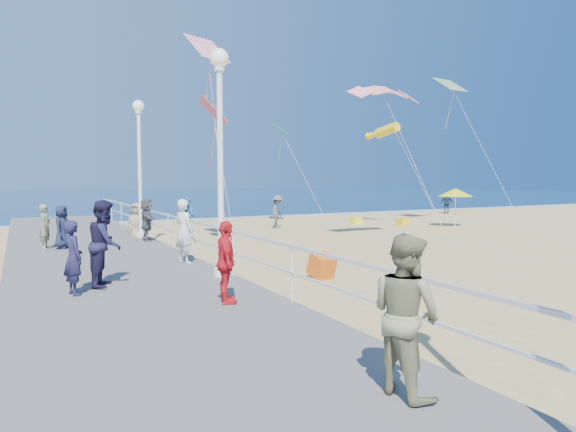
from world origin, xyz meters
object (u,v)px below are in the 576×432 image
lamp_post_mid (220,138)px  lamp_post_far (139,154)px  beach_walker_c (136,224)px  beach_umbrella (455,192)px  toddler_held (187,215)px  beach_chair_right (402,222)px  beach_chair_left (356,220)px  spectator_6 (45,227)px  woman_holding_toddler (184,231)px  spectator_7 (105,243)px  spectator_4 (62,227)px  spectator_1 (406,314)px  beach_walker_b (447,203)px  spectator_5 (147,220)px  spectator_0 (73,258)px  beach_walker_a (277,212)px  spectator_3 (226,262)px  box_kite (322,268)px

lamp_post_mid → lamp_post_far: same height
beach_walker_c → beach_umbrella: bearing=37.9°
lamp_post_far → lamp_post_mid: bearing=-90.0°
toddler_held → beach_chair_right: (15.26, 8.97, -1.51)m
beach_chair_left → lamp_post_mid: bearing=-135.0°
spectator_6 → toddler_held: bearing=-124.5°
woman_holding_toddler → spectator_7: size_ratio=0.94×
spectator_4 → beach_chair_left: (16.35, 6.48, -0.91)m
lamp_post_mid → spectator_1: (-0.57, -7.21, -2.38)m
lamp_post_mid → beach_walker_b: size_ratio=3.40×
lamp_post_mid → spectator_7: lamp_post_mid is taller
spectator_7 → beach_walker_c: 9.91m
toddler_held → spectator_7: (-2.50, -2.23, -0.38)m
spectator_5 → beach_chair_left: bearing=-60.6°
lamp_post_mid → beach_walker_b: (24.49, 17.25, -2.88)m
beach_chair_left → spectator_0: bearing=-140.3°
spectator_6 → lamp_post_far: bearing=-41.0°
spectator_1 → beach_walker_a: (8.65, 20.36, -0.38)m
lamp_post_mid → spectator_1: bearing=-94.5°
spectator_6 → spectator_7: (0.87, -6.93, 0.19)m
spectator_4 → woman_holding_toddler: bearing=-123.4°
spectator_1 → beach_walker_b: bearing=-49.9°
beach_walker_a → beach_chair_right: size_ratio=3.25×
beach_chair_left → spectator_3: bearing=-131.8°
beach_umbrella → beach_walker_c: bearing=178.7°
spectator_7 → spectator_5: bearing=1.3°
beach_chair_right → beach_chair_left: bearing=131.7°
spectator_6 → beach_chair_left: 17.99m
spectator_3 → beach_chair_right: 21.21m
spectator_3 → woman_holding_toddler: bearing=6.1°
beach_walker_b → beach_umbrella: 10.87m
lamp_post_far → beach_walker_c: size_ratio=3.10×
beach_walker_b → beach_chair_left: (-11.13, -3.90, -0.58)m
spectator_3 → spectator_4: (-2.15, 9.42, -0.06)m
spectator_0 → spectator_4: size_ratio=1.05×
spectator_3 → spectator_7: size_ratio=0.83×
lamp_post_far → spectator_0: lamp_post_far is taller
lamp_post_far → beach_chair_left: bearing=18.0°
spectator_7 → beach_walker_a: 16.85m
spectator_1 → beach_walker_a: spectator_1 is taller
spectator_5 → beach_umbrella: bearing=-78.1°
woman_holding_toddler → spectator_7: (-2.35, -2.08, 0.05)m
toddler_held → spectator_4: bearing=10.2°
spectator_0 → spectator_5: size_ratio=0.96×
spectator_1 → woman_holding_toddler: bearing=-6.1°
spectator_0 → lamp_post_far: bearing=-33.7°
beach_walker_c → box_kite: bearing=-33.3°
spectator_7 → box_kite: bearing=-68.9°
beach_chair_right → beach_umbrella: bearing=-45.2°
lamp_post_far → spectator_1: bearing=-92.0°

